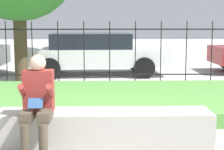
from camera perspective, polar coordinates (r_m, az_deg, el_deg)
name	(u,v)px	position (r m, az deg, el deg)	size (l,w,h in m)	color
ground_plane	(116,145)	(5.29, 0.63, -10.57)	(60.00, 60.00, 0.00)	#B2AFA8
stone_bench	(104,130)	(5.22, -1.22, -8.36)	(2.94, 0.59, 0.48)	#ADA89E
person_seated_reader	(37,101)	(4.85, -11.29, -3.85)	(0.42, 0.73, 1.28)	black
grass_berm	(112,100)	(7.56, -0.03, -3.84)	(10.50, 3.37, 0.25)	#569342
iron_fence	(110,53)	(9.54, -0.35, 3.36)	(8.50, 0.03, 1.70)	black
car_parked_center	(95,52)	(11.88, -2.64, 3.46)	(4.59, 2.10, 1.32)	silver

